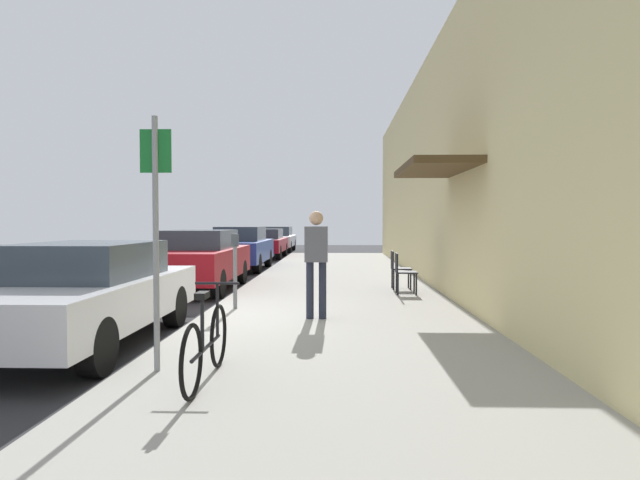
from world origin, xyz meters
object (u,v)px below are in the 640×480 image
(parked_car_2, at_px, (240,248))
(cafe_chair_0, at_px, (402,270))
(pedestrian_standing, at_px, (316,256))
(parked_car_1, at_px, (199,259))
(parking_meter, at_px, (235,265))
(parked_car_0, at_px, (85,292))
(parked_car_3, at_px, (265,243))
(bicycle_0, at_px, (207,344))
(street_sign, at_px, (156,223))
(parked_car_4, at_px, (277,239))
(cafe_chair_1, at_px, (398,267))

(parked_car_2, bearing_deg, cafe_chair_0, -55.98)
(cafe_chair_0, height_order, pedestrian_standing, pedestrian_standing)
(parked_car_1, height_order, parking_meter, parked_car_1)
(parked_car_0, bearing_deg, parked_car_3, 90.00)
(bicycle_0, bearing_deg, pedestrian_standing, 74.70)
(parked_car_3, relative_size, bicycle_0, 2.57)
(parked_car_3, distance_m, bicycle_0, 19.68)
(street_sign, distance_m, bicycle_0, 1.35)
(street_sign, bearing_deg, parked_car_0, 133.54)
(cafe_chair_0, bearing_deg, parked_car_1, 163.08)
(parked_car_4, distance_m, street_sign, 24.65)
(cafe_chair_1, height_order, pedestrian_standing, pedestrian_standing)
(parked_car_3, xyz_separation_m, street_sign, (1.50, -19.21, 0.94))
(parked_car_4, relative_size, parking_meter, 3.33)
(parking_meter, bearing_deg, parked_car_2, 99.74)
(parking_meter, distance_m, pedestrian_standing, 1.76)
(parked_car_2, bearing_deg, parking_meter, -80.26)
(street_sign, xyz_separation_m, pedestrian_standing, (1.52, 3.01, -0.52))
(parked_car_2, xyz_separation_m, parked_car_4, (0.00, 11.60, -0.05))
(parked_car_2, relative_size, parking_meter, 3.33)
(parked_car_4, relative_size, pedestrian_standing, 2.59)
(parked_car_3, bearing_deg, parking_meter, -84.20)
(parked_car_1, xyz_separation_m, cafe_chair_1, (4.74, -0.56, -0.13))
(parked_car_1, bearing_deg, cafe_chair_0, -16.92)
(parked_car_4, bearing_deg, parking_meter, -85.70)
(cafe_chair_1, bearing_deg, cafe_chair_0, -90.00)
(parked_car_2, distance_m, street_sign, 13.10)
(cafe_chair_0, bearing_deg, bicycle_0, -112.66)
(parked_car_2, distance_m, parked_car_3, 6.23)
(parked_car_1, relative_size, parked_car_2, 1.00)
(cafe_chair_0, bearing_deg, pedestrian_standing, -120.18)
(parked_car_3, relative_size, parking_meter, 3.33)
(parked_car_4, distance_m, bicycle_0, 25.02)
(cafe_chair_1, xyz_separation_m, pedestrian_standing, (-1.72, -3.83, 0.50))
(parked_car_1, bearing_deg, bicycle_0, -74.87)
(parked_car_0, height_order, parked_car_3, parked_car_0)
(parked_car_1, bearing_deg, parked_car_0, -90.00)
(pedestrian_standing, bearing_deg, parking_meter, 147.49)
(parked_car_3, relative_size, pedestrian_standing, 2.59)
(parked_car_0, xyz_separation_m, pedestrian_standing, (3.02, 1.44, 0.41))
(parked_car_1, height_order, bicycle_0, parked_car_1)
(parked_car_2, relative_size, parked_car_3, 1.00)
(parked_car_2, xyz_separation_m, street_sign, (1.50, -12.98, 0.87))
(parked_car_3, bearing_deg, cafe_chair_1, -69.05)
(parked_car_2, relative_size, cafe_chair_0, 5.06)
(parking_meter, distance_m, bicycle_0, 4.36)
(parked_car_2, xyz_separation_m, pedestrian_standing, (3.02, -9.97, 0.35))
(parked_car_4, bearing_deg, cafe_chair_1, -75.05)
(parked_car_0, xyz_separation_m, cafe_chair_1, (4.74, 5.27, -0.09))
(street_sign, xyz_separation_m, bicycle_0, (0.60, -0.35, -1.16))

